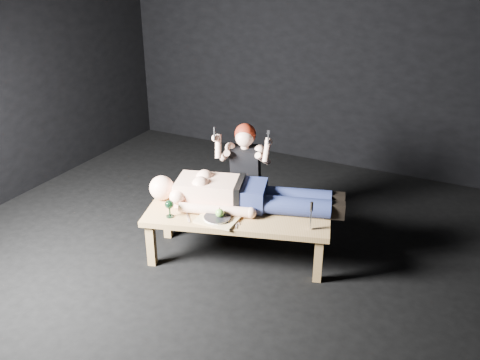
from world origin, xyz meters
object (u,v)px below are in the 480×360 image
at_px(goblet, 170,209).
at_px(carving_knife, 311,216).
at_px(kneeling_woman, 247,173).
at_px(table, 238,235).
at_px(serving_tray, 217,220).
at_px(lying_man, 246,192).

bearing_deg(goblet, carving_knife, 16.27).
relative_size(kneeling_woman, carving_knife, 4.47).
relative_size(table, goblet, 10.20).
bearing_deg(carving_knife, serving_tray, 179.12).
height_order(lying_man, carving_knife, lying_man).
relative_size(serving_tray, goblet, 2.15).
bearing_deg(carving_knife, table, 164.99).
xyz_separation_m(kneeling_woman, goblet, (-0.29, -0.91, -0.03)).
relative_size(lying_man, carving_knife, 7.04).
height_order(table, goblet, goblet).
xyz_separation_m(table, carving_knife, (0.66, 0.02, 0.35)).
distance_m(table, serving_tray, 0.32).
bearing_deg(serving_tray, goblet, -163.06).
bearing_deg(serving_tray, carving_knife, 15.92).
distance_m(table, goblet, 0.66).
xyz_separation_m(lying_man, serving_tray, (-0.10, -0.35, -0.13)).
height_order(kneeling_woman, goblet, kneeling_woman).
bearing_deg(lying_man, kneeling_woman, 98.60).
bearing_deg(serving_tray, kneeling_woman, 97.61).
xyz_separation_m(lying_man, kneeling_woman, (-0.21, 0.44, -0.03)).
distance_m(kneeling_woman, goblet, 0.96).
xyz_separation_m(table, lying_man, (0.01, 0.16, 0.37)).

